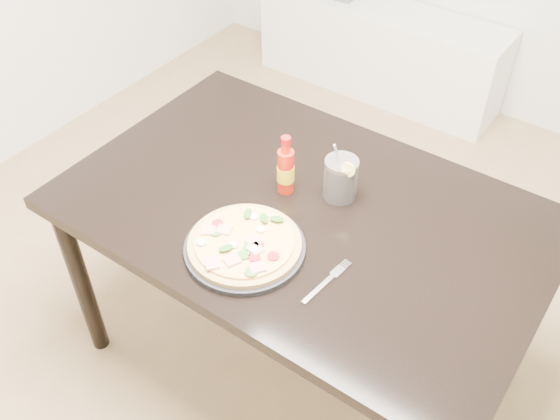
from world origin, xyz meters
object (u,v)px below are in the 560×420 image
Objects in this scene: hot_sauce_bottle at (286,170)px; fork at (328,280)px; dining_table at (303,228)px; cola_cup at (340,179)px; plate at (245,248)px; pizza at (244,243)px; media_console at (379,50)px.

hot_sauce_bottle reaches higher than fork.
dining_table is at bearing -19.95° from hot_sauce_bottle.
hot_sauce_bottle is at bearing -153.19° from cola_cup.
pizza reaches higher than plate.
cola_cup is at bearing 26.81° from hot_sauce_bottle.
pizza is 1.63× the size of cola_cup.
media_console is at bearing 110.64° from dining_table.
fork is at bearing -63.47° from cola_cup.
pizza is 2.19m from media_console.
media_console is at bearing 120.04° from fork.
cola_cup reaches higher than pizza.
pizza reaches higher than media_console.
cola_cup reaches higher than plate.
fork reaches higher than dining_table.
plate reaches higher than dining_table.
plate is 0.36m from cola_cup.
pizza is 1.63× the size of fork.
dining_table is at bearing 81.54° from pizza.
cola_cup is (0.09, 0.34, 0.03)m from pizza.
pizza is 0.25m from fork.
hot_sauce_bottle is 0.16m from cola_cup.
media_console is (-0.73, 1.69, -0.56)m from cola_cup.
dining_table is 4.25× the size of plate.
cola_cup is at bearing 74.93° from plate.
fork is 2.23m from media_console.
fork is (0.24, 0.04, -0.01)m from plate.
dining_table is 1.96m from media_console.
pizza is 0.35m from cola_cup.
media_console is at bearing 107.50° from pizza.
dining_table is 1.00× the size of media_console.
cola_cup is at bearing 61.75° from dining_table.
cola_cup reaches higher than dining_table.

